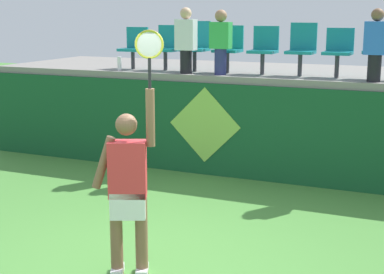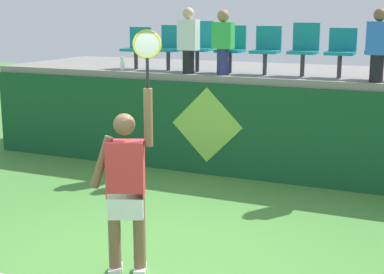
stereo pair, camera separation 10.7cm
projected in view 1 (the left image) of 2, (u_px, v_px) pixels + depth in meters
name	position (u px, v px, depth m)	size (l,w,h in m)	color
ground_plane	(147.00, 264.00, 6.40)	(40.00, 40.00, 0.00)	#478438
court_back_wall	(251.00, 132.00, 9.55)	(10.39, 0.20, 1.56)	#144C28
spectator_platform	(276.00, 73.00, 10.63)	(10.39, 2.90, 0.12)	gray
tennis_player	(128.00, 186.00, 5.95)	(0.71, 0.39, 2.54)	white
water_bottle	(119.00, 64.00, 10.46)	(0.07, 0.07, 0.25)	white
stadium_chair_0	(135.00, 46.00, 10.78)	(0.44, 0.42, 0.76)	#38383D
stadium_chair_1	(167.00, 46.00, 10.52)	(0.44, 0.42, 0.80)	#38383D
stadium_chair_2	(196.00, 44.00, 10.29)	(0.44, 0.42, 0.87)	#38383D
stadium_chair_3	(229.00, 46.00, 10.05)	(0.44, 0.42, 0.80)	#38383D
stadium_chair_4	(264.00, 47.00, 9.81)	(0.44, 0.42, 0.80)	#38383D
stadium_chair_5	(302.00, 47.00, 9.56)	(0.44, 0.42, 0.86)	#38383D
stadium_chair_6	(338.00, 49.00, 9.33)	(0.44, 0.42, 0.78)	#38383D
stadium_chair_7	(379.00, 47.00, 9.08)	(0.44, 0.42, 0.87)	#38383D
spectator_0	(186.00, 39.00, 9.86)	(0.34, 0.20, 1.11)	black
spectator_1	(221.00, 41.00, 9.67)	(0.34, 0.20, 1.07)	navy
spectator_2	(376.00, 44.00, 8.66)	(0.34, 0.20, 1.08)	black
wall_signage_mount	(204.00, 174.00, 9.93)	(1.27, 0.01, 1.49)	#144C28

